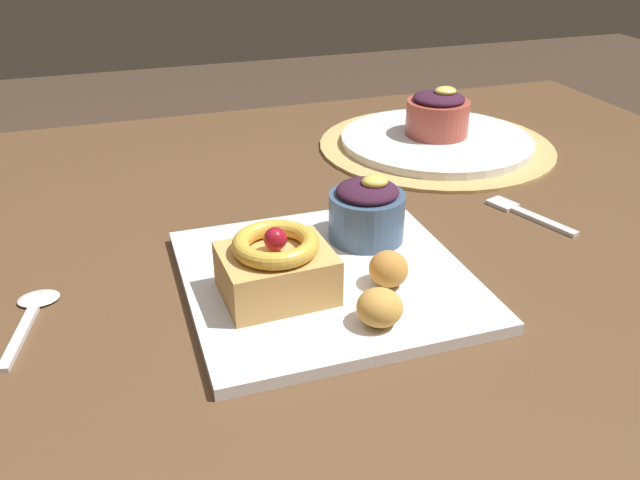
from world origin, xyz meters
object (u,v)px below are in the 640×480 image
cake_slice (276,267)px  back_plate (436,140)px  berry_ramekin (367,211)px  front_plate (326,278)px  fork (525,213)px  fritter_front (380,307)px  fritter_middle (388,269)px  back_ramekin (438,114)px  spoon (31,314)px

cake_slice → back_plate: cake_slice is taller
berry_ramekin → back_plate: bearing=49.9°
front_plate → berry_ramekin: berry_ramekin is taller
fork → fritter_front: bearing=103.7°
fritter_front → fork: fritter_front is taller
fritter_middle → back_ramekin: bearing=56.8°
cake_slice → fork: (0.34, 0.10, -0.04)m
fritter_middle → spoon: fritter_middle is taller
fritter_middle → spoon: bearing=167.9°
cake_slice → spoon: size_ratio=0.85×
front_plate → cake_slice: 0.07m
fritter_front → fork: 0.32m
fritter_front → front_plate: bearing=99.6°
cake_slice → back_ramekin: size_ratio=1.10×
berry_ramekin → back_ramekin: bearing=50.4°
fritter_front → spoon: 0.33m
fritter_middle → back_ramekin: 0.45m
cake_slice → back_plate: size_ratio=0.36×
front_plate → back_plate: bearing=48.1°
cake_slice → back_plate: (0.35, 0.35, -0.03)m
berry_ramekin → back_ramekin: (0.23, 0.28, 0.01)m
front_plate → fork: (0.29, 0.07, -0.00)m
back_plate → back_ramekin: (0.00, 0.01, 0.04)m
fritter_middle → fork: bearing=25.8°
back_ramekin → fork: size_ratio=0.78×
berry_ramekin → fork: berry_ramekin is taller
front_plate → fork: bearing=14.4°
front_plate → spoon: bearing=173.6°
back_plate → spoon: (-0.58, -0.30, -0.01)m
cake_slice → fork: bearing=15.6°
back_ramekin → spoon: 0.66m
back_plate → back_ramekin: size_ratio=3.06×
front_plate → spoon: 0.29m
back_plate → cake_slice: bearing=-135.1°
front_plate → berry_ramekin: (0.07, 0.06, 0.04)m
back_plate → back_ramekin: 0.04m
spoon → berry_ramekin: bearing=-73.0°
back_ramekin → cake_slice: bearing=-134.6°
front_plate → berry_ramekin: size_ratio=3.36×
fritter_middle → back_ramekin: back_ramekin is taller
front_plate → spoon: front_plate is taller
fritter_front → spoon: bearing=156.7°
fork → back_plate: bearing=-20.6°
fritter_middle → spoon: (-0.33, 0.07, -0.03)m
fritter_front → fork: (0.27, 0.17, -0.03)m
front_plate → back_ramekin: (0.30, 0.34, 0.04)m
berry_ramekin → spoon: 0.36m
berry_ramekin → fork: size_ratio=0.67×
berry_ramekin → front_plate: bearing=-138.8°
cake_slice → berry_ramekin: berry_ramekin is taller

